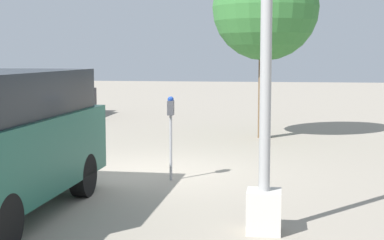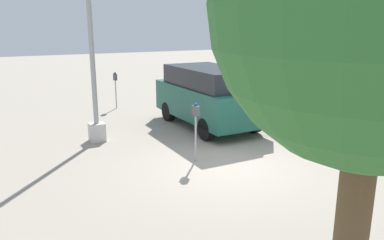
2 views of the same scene
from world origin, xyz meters
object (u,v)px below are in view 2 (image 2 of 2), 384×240
object	(u,v)px
parking_meter_near	(196,118)
parked_van	(209,95)
parking_meter_far	(115,82)
street_tree	(377,8)
lamp_post	(93,67)

from	to	relation	value
parking_meter_near	parked_van	world-z (taller)	parked_van
parking_meter_near	parked_van	xyz separation A→B (m)	(2.77, -2.08, -0.02)
parking_meter_far	street_tree	world-z (taller)	street_tree
street_tree	parking_meter_far	bearing A→B (deg)	-7.34
lamp_post	street_tree	bearing A→B (deg)	-178.31
lamp_post	parked_van	size ratio (longest dim) A/B	1.57
parking_meter_near	parking_meter_far	bearing A→B (deg)	-5.29
lamp_post	street_tree	world-z (taller)	lamp_post
parking_meter_near	lamp_post	bearing A→B (deg)	27.01
parking_meter_near	lamp_post	distance (m)	3.61
parking_meter_far	lamp_post	distance (m)	4.79
parking_meter_near	street_tree	world-z (taller)	street_tree
parking_meter_near	parked_van	distance (m)	3.46
lamp_post	street_tree	size ratio (longest dim) A/B	1.40
parking_meter_far	street_tree	size ratio (longest dim) A/B	0.30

